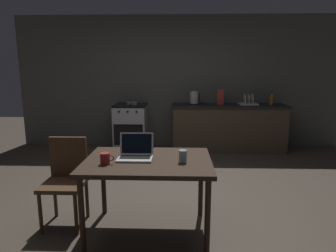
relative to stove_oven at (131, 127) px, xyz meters
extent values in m
plane|color=#473D33|center=(0.63, -2.27, -0.44)|extent=(12.00, 12.00, 0.00)
cube|color=#52544F|center=(0.93, 0.35, 0.85)|extent=(6.40, 0.10, 2.57)
cube|color=#4C3D2D|center=(1.88, 0.00, -0.02)|extent=(2.10, 0.60, 0.84)
cube|color=black|center=(1.88, 0.00, 0.42)|extent=(2.16, 0.64, 0.04)
cube|color=#B7BABF|center=(0.00, 0.00, -0.02)|extent=(0.60, 0.60, 0.84)
cube|color=black|center=(0.00, 0.00, 0.42)|extent=(0.60, 0.60, 0.04)
cube|color=black|center=(0.00, -0.30, -0.09)|extent=(0.54, 0.01, 0.39)
cylinder|color=black|center=(-0.16, -0.31, 0.34)|extent=(0.04, 0.02, 0.04)
cylinder|color=black|center=(0.00, -0.31, 0.34)|extent=(0.04, 0.02, 0.04)
cylinder|color=black|center=(0.16, -0.31, 0.34)|extent=(0.04, 0.02, 0.04)
cube|color=#332319|center=(0.64, -2.98, 0.27)|extent=(1.17, 0.84, 0.04)
cylinder|color=#332319|center=(0.12, -3.34, -0.10)|extent=(0.05, 0.05, 0.69)
cylinder|color=#332319|center=(1.16, -3.34, -0.10)|extent=(0.05, 0.05, 0.69)
cylinder|color=#332319|center=(0.12, -2.61, -0.10)|extent=(0.05, 0.05, 0.69)
cylinder|color=#332319|center=(1.16, -2.61, -0.10)|extent=(0.05, 0.05, 0.69)
cube|color=#4C331E|center=(-0.21, -2.88, -0.01)|extent=(0.40, 0.40, 0.04)
cube|color=#4C331E|center=(-0.21, -2.70, 0.22)|extent=(0.38, 0.04, 0.42)
cylinder|color=#4C331E|center=(-0.38, -3.05, -0.24)|extent=(0.04, 0.04, 0.41)
cylinder|color=#4C331E|center=(-0.04, -3.05, -0.24)|extent=(0.04, 0.04, 0.41)
cylinder|color=#4C331E|center=(-0.38, -2.71, -0.24)|extent=(0.04, 0.04, 0.41)
cylinder|color=#4C331E|center=(-0.04, -2.71, -0.24)|extent=(0.04, 0.04, 0.41)
cube|color=silver|center=(0.52, -2.98, 0.30)|extent=(0.32, 0.22, 0.02)
cube|color=black|center=(0.52, -2.97, 0.31)|extent=(0.28, 0.12, 0.00)
cube|color=silver|center=(0.52, -2.85, 0.41)|extent=(0.32, 0.05, 0.21)
cube|color=black|center=(0.52, -2.85, 0.41)|extent=(0.29, 0.04, 0.18)
cylinder|color=black|center=(1.22, 0.00, 0.45)|extent=(0.17, 0.17, 0.02)
cylinder|color=#B2B5BA|center=(1.22, 0.00, 0.57)|extent=(0.16, 0.16, 0.22)
cylinder|color=#B2B5BA|center=(1.22, 0.00, 0.69)|extent=(0.10, 0.10, 0.02)
cube|color=black|center=(1.32, 0.00, 0.58)|extent=(0.02, 0.02, 0.15)
cylinder|color=#8C601E|center=(2.66, -0.05, 0.53)|extent=(0.07, 0.07, 0.17)
cone|color=#8C601E|center=(2.66, -0.05, 0.64)|extent=(0.07, 0.07, 0.06)
cylinder|color=black|center=(2.66, -0.05, 0.68)|extent=(0.03, 0.03, 0.02)
cylinder|color=gray|center=(0.03, -0.02, 0.45)|extent=(0.21, 0.21, 0.01)
torus|color=gray|center=(0.03, -0.02, 0.48)|extent=(0.22, 0.22, 0.02)
cylinder|color=black|center=(0.03, -0.21, 0.46)|extent=(0.02, 0.18, 0.02)
cylinder|color=#9E2D28|center=(0.28, -3.12, 0.34)|extent=(0.08, 0.08, 0.10)
torus|color=#9E2D28|center=(0.33, -3.12, 0.34)|extent=(0.05, 0.01, 0.05)
cylinder|color=#99B7C6|center=(0.96, -3.05, 0.34)|extent=(0.07, 0.07, 0.11)
cube|color=#B2382D|center=(1.72, 0.02, 0.59)|extent=(0.13, 0.05, 0.29)
cube|color=silver|center=(2.24, 0.00, 0.46)|extent=(0.34, 0.26, 0.03)
cylinder|color=beige|center=(2.17, 0.00, 0.56)|extent=(0.04, 0.18, 0.18)
cylinder|color=beige|center=(2.24, 0.00, 0.56)|extent=(0.04, 0.18, 0.18)
cylinder|color=beige|center=(2.31, 0.00, 0.56)|extent=(0.04, 0.18, 0.18)
camera|label=1|loc=(0.91, -5.57, 1.11)|focal=31.38mm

